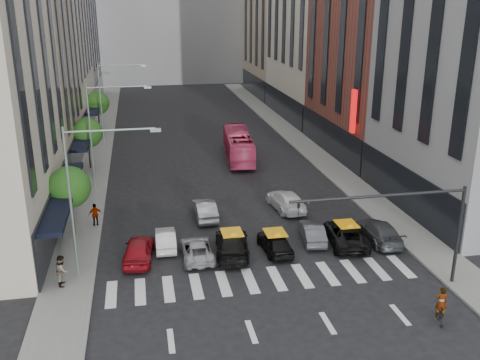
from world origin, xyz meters
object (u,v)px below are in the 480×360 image
streetlamp_far (109,92)px  pedestrian_near (62,270)px  streetlamp_near (86,182)px  pedestrian_far (95,215)px  taxi_center (275,242)px  bus (238,145)px  motorcycle (440,314)px  car_white_front (166,239)px  streetlamp_mid (101,122)px  taxi_left (232,243)px  car_red (139,250)px

streetlamp_far → pedestrian_near: 33.52m
streetlamp_near → pedestrian_far: 8.83m
taxi_center → bus: size_ratio=0.38×
streetlamp_far → pedestrian_near: streetlamp_far is taller
motorcycle → car_white_front: bearing=-21.7°
streetlamp_mid → motorcycle: size_ratio=5.44×
taxi_center → motorcycle: size_ratio=2.40×
taxi_left → pedestrian_far: size_ratio=3.09×
motorcycle → bus: bearing=-62.8°
car_red → pedestrian_near: bearing=37.0°
streetlamp_near → streetlamp_far: 32.00m
car_red → taxi_left: bearing=-175.6°
streetlamp_near → car_red: streetlamp_near is taller
streetlamp_near → bus: bearing=60.1°
car_white_front → taxi_center: taxi_center is taller
bus → pedestrian_far: size_ratio=6.22×
pedestrian_far → car_white_front: bearing=125.1°
streetlamp_near → motorcycle: size_ratio=5.44×
car_red → taxi_left: taxi_left is taller
streetlamp_mid → car_white_front: size_ratio=2.39×
streetlamp_near → motorcycle: streetlamp_near is taller
streetlamp_near → pedestrian_far: bearing=92.8°
streetlamp_mid → motorcycle: streetlamp_mid is taller
streetlamp_mid → motorcycle: (17.74, -24.40, -5.47)m
streetlamp_near → bus: 26.74m
streetlamp_mid → pedestrian_far: (-0.36, -8.67, -4.91)m
car_red → taxi_left: size_ratio=0.83×
taxi_left → car_red: bearing=5.9°
streetlamp_far → car_red: 31.13m
car_red → bus: bearing=-109.6°
taxi_left → pedestrian_far: pedestrian_far is taller
taxi_center → streetlamp_near: bearing=1.0°
streetlamp_mid → motorcycle: 30.66m
streetlamp_far → taxi_left: 32.39m
taxi_center → pedestrian_far: 13.38m
streetlamp_mid → streetlamp_far: (0.00, 16.00, 0.00)m
bus → streetlamp_far: bearing=-29.4°
streetlamp_mid → pedestrian_near: bearing=-95.6°
bus → taxi_left: bearing=83.7°
car_red → motorcycle: size_ratio=2.62×
car_red → taxi_center: bearing=-176.3°
streetlamp_mid → pedestrian_near: 17.87m
car_white_front → taxi_left: bearing=157.8°
streetlamp_near → taxi_left: size_ratio=1.73×
car_red → car_white_front: size_ratio=1.15×
streetlamp_near → pedestrian_near: size_ratio=4.92×
taxi_center → pedestrian_near: size_ratio=2.17×
streetlamp_near → car_white_front: (4.42, 2.98, -5.28)m
motorcycle → streetlamp_far: bearing=-47.4°
car_white_front → streetlamp_near: bearing=34.8°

